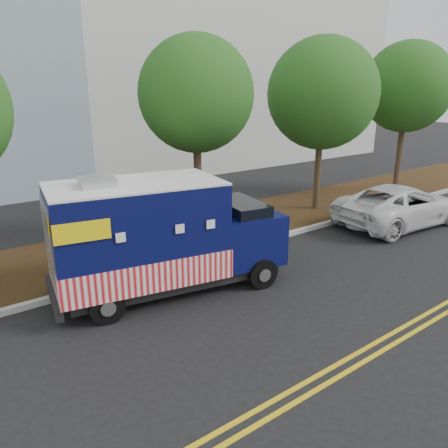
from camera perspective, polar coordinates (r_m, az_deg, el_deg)
ground at (r=11.64m, az=-3.42°, el=-8.01°), size 120.00×120.00×0.00m
curb at (r=12.70m, az=-6.96°, el=-5.49°), size 120.00×0.18×0.15m
mulch_strip at (r=14.44m, az=-11.20°, el=-2.83°), size 120.00×4.00×0.15m
centerline_near at (r=8.78m, az=13.83°, el=-17.79°), size 120.00×0.10×0.01m
centerline_far at (r=8.66m, az=15.17°, el=-18.46°), size 120.00×0.10×0.01m
tree_b at (r=14.05m, az=-3.65°, el=16.49°), size 3.58×3.58×6.58m
tree_c at (r=18.07m, az=12.75°, el=16.24°), size 4.30×4.30×6.90m
tree_d at (r=22.42m, az=22.81°, el=16.15°), size 4.06×4.06×7.03m
food_truck at (r=10.90m, az=-8.53°, el=-2.03°), size 6.14×3.18×3.09m
white_car at (r=17.69m, az=22.10°, el=2.30°), size 5.66×2.95×1.52m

